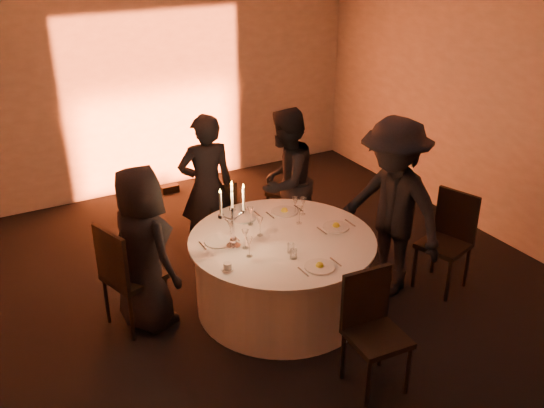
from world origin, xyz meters
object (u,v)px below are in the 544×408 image
banquet_table (282,273)px  guest_back_right (285,182)px  chair_right (449,235)px  guest_back_left (207,188)px  chair_left (125,271)px  chair_back_left (219,211)px  chair_back_right (292,187)px  guest_right (392,208)px  guest_left (143,249)px  chair_front (372,323)px  candelabra (233,225)px  coffee_cup (227,267)px

banquet_table → guest_back_right: guest_back_right is taller
chair_right → guest_back_left: 2.63m
chair_left → chair_back_left: bearing=-73.1°
chair_back_right → guest_back_left: bearing=-22.4°
chair_back_right → guest_right: (0.12, -1.74, 0.42)m
chair_back_left → guest_left: (-1.20, -1.00, 0.33)m
chair_back_left → chair_front: chair_front is taller
candelabra → chair_back_right: bearing=43.9°
chair_back_left → chair_left: bearing=36.7°
chair_front → guest_back_right: guest_back_right is taller
chair_back_right → guest_back_right: guest_back_right is taller
banquet_table → candelabra: size_ratio=2.67×
banquet_table → candelabra: bearing=171.4°
chair_back_left → guest_back_left: size_ratio=0.50×
guest_left → candelabra: guest_left is taller
guest_back_left → guest_back_right: guest_back_right is taller
chair_back_left → guest_left: size_ratio=0.53×
banquet_table → chair_front: chair_front is taller
chair_front → guest_back_right: size_ratio=0.60×
coffee_cup → chair_back_left: bearing=68.3°
chair_front → guest_back_left: (-0.32, 2.58, 0.27)m
guest_back_right → candelabra: size_ratio=2.52×
chair_back_left → coffee_cup: size_ratio=7.69×
chair_front → coffee_cup: chair_front is taller
guest_back_right → chair_back_left: bearing=-61.5°
guest_back_left → coffee_cup: (-0.48, -1.56, -0.05)m
chair_right → guest_left: 3.09m
chair_back_right → coffee_cup: 2.46m
guest_right → coffee_cup: guest_right is taller
banquet_table → chair_right: bearing=-15.5°
banquet_table → chair_front: 1.30m
chair_right → banquet_table: bearing=-122.6°
chair_left → chair_back_right: 2.66m
guest_left → guest_right: guest_right is taller
chair_front → coffee_cup: size_ratio=9.22×
banquet_table → chair_left: bearing=163.8°
chair_left → chair_right: (3.14, -0.89, -0.02)m
banquet_table → guest_left: size_ratio=1.12×
chair_back_right → candelabra: (-1.48, -1.43, 0.49)m
guest_back_left → chair_front: bearing=106.4°
chair_right → candelabra: (-2.19, 0.55, 0.42)m
chair_left → guest_right: (2.55, -0.65, 0.33)m
chair_right → chair_front: bearing=-80.4°
candelabra → guest_back_left: bearing=77.8°
chair_back_right → banquet_table: bearing=24.5°
guest_left → chair_front: bearing=-158.5°
guest_left → guest_back_right: 1.97m
guest_left → banquet_table: bearing=-124.5°
banquet_table → chair_back_right: bearing=56.2°
chair_front → guest_right: size_ratio=0.54×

